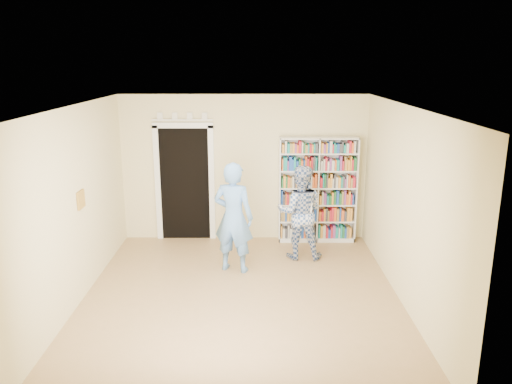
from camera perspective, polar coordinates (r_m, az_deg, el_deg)
floor at (r=7.28m, az=-1.71°, el=-11.96°), size 5.00×5.00×0.00m
ceiling at (r=6.53m, az=-1.90°, el=9.72°), size 5.00×5.00×0.00m
wall_back at (r=9.20m, az=-1.37°, el=2.71°), size 4.50×0.00×4.50m
wall_left at (r=7.21m, az=-20.00°, el=-1.63°), size 0.00×5.00×5.00m
wall_right at (r=7.08m, az=16.72°, el=-1.63°), size 0.00×5.00×5.00m
bookshelf at (r=9.21m, az=7.05°, el=0.27°), size 1.42×0.27×1.95m
doorway at (r=9.31m, az=-8.16°, el=1.63°), size 1.10×0.08×2.43m
wall_art at (r=7.37m, az=-19.37°, el=-0.82°), size 0.03×0.25×0.25m
man_blue at (r=7.86m, az=-2.59°, el=-2.92°), size 0.75×0.60×1.77m
man_plaid at (r=8.42m, az=5.06°, el=-2.32°), size 0.83×0.67×1.61m
paper_sheet at (r=8.21m, az=5.70°, el=-1.36°), size 0.21×0.01×0.30m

